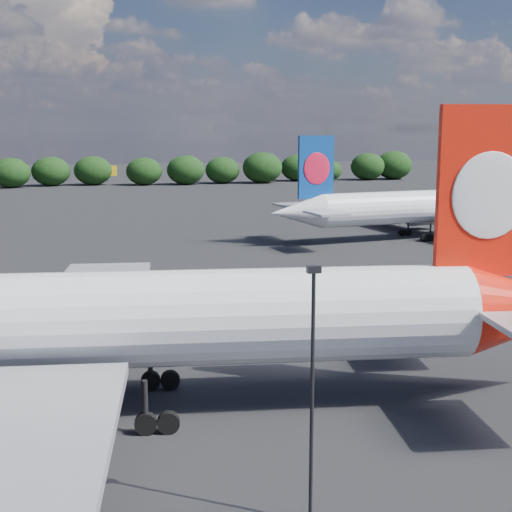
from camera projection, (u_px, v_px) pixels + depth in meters
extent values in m
plane|color=black|center=(45.00, 258.00, 90.06)|extent=(500.00, 500.00, 0.00)
cylinder|color=white|center=(107.00, 320.00, 40.26)|extent=(42.26, 10.86, 5.51)
cube|color=red|center=(488.00, 192.00, 41.31)|extent=(6.08, 1.33, 9.92)
ellipsoid|color=white|center=(490.00, 196.00, 41.02)|extent=(4.62, 0.81, 5.07)
ellipsoid|color=white|center=(485.00, 195.00, 41.66)|extent=(4.62, 0.81, 5.07)
cube|color=#9D9FA4|center=(460.00, 281.00, 48.52)|extent=(5.77, 7.20, 0.33)
cube|color=#9D9FA4|center=(9.00, 469.00, 26.31)|extent=(9.95, 22.79, 0.61)
cube|color=#9D9FA4|center=(97.00, 294.00, 54.38)|extent=(9.95, 22.79, 0.61)
cylinder|color=red|center=(56.00, 333.00, 49.01)|extent=(5.85, 3.66, 2.98)
cube|color=#9D9FA4|center=(56.00, 322.00, 48.87)|extent=(2.45, 0.64, 1.32)
cylinder|color=black|center=(145.00, 405.00, 37.93)|extent=(0.35, 0.35, 2.76)
cylinder|color=black|center=(146.00, 424.00, 38.12)|extent=(1.27, 0.65, 1.21)
cylinder|color=black|center=(169.00, 423.00, 38.24)|extent=(1.27, 0.65, 1.21)
cylinder|color=black|center=(150.00, 365.00, 44.41)|extent=(0.35, 0.35, 2.76)
cylinder|color=black|center=(151.00, 381.00, 44.59)|extent=(1.27, 0.65, 1.21)
cylinder|color=black|center=(170.00, 380.00, 44.72)|extent=(1.27, 0.65, 1.21)
cylinder|color=white|center=(431.00, 206.00, 106.39)|extent=(36.78, 9.88, 4.80)
cone|color=white|center=(297.00, 212.00, 98.41)|extent=(8.28, 5.83, 4.80)
cube|color=navy|center=(316.00, 167.00, 98.37)|extent=(5.29, 1.22, 8.64)
ellipsoid|color=red|center=(317.00, 169.00, 98.14)|extent=(4.02, 0.76, 4.41)
ellipsoid|color=red|center=(315.00, 168.00, 98.67)|extent=(4.02, 0.76, 4.41)
cube|color=#9D9FA4|center=(326.00, 213.00, 94.21)|extent=(5.09, 6.31, 0.29)
cube|color=#9D9FA4|center=(293.00, 205.00, 103.87)|extent=(5.09, 6.31, 0.29)
cube|color=#9D9FA4|center=(497.00, 226.00, 95.93)|extent=(8.88, 19.88, 0.53)
cube|color=#9D9FA4|center=(396.00, 207.00, 118.77)|extent=(8.88, 19.88, 0.53)
cylinder|color=#9D9FA4|center=(485.00, 230.00, 101.23)|extent=(5.12, 3.24, 2.59)
cube|color=#9D9FA4|center=(485.00, 225.00, 101.11)|extent=(2.13, 0.58, 1.15)
cylinder|color=#9D9FA4|center=(422.00, 217.00, 115.29)|extent=(5.12, 3.24, 2.59)
cube|color=#9D9FA4|center=(422.00, 213.00, 115.17)|extent=(2.13, 0.58, 1.15)
cylinder|color=black|center=(430.00, 231.00, 103.65)|extent=(0.30, 0.30, 2.40)
cylinder|color=black|center=(430.00, 238.00, 103.81)|extent=(1.11, 0.58, 1.06)
cylinder|color=black|center=(424.00, 238.00, 103.43)|extent=(1.11, 0.58, 1.06)
cylinder|color=black|center=(408.00, 226.00, 108.92)|extent=(0.30, 0.30, 2.40)
cylinder|color=black|center=(408.00, 232.00, 109.08)|extent=(1.11, 0.58, 1.06)
cylinder|color=black|center=(402.00, 233.00, 108.70)|extent=(1.11, 0.58, 1.06)
cylinder|color=black|center=(507.00, 224.00, 112.18)|extent=(0.26, 0.26, 2.40)
cylinder|color=black|center=(506.00, 230.00, 112.35)|extent=(0.90, 0.45, 0.86)
cylinder|color=black|center=(312.00, 401.00, 28.79)|extent=(0.16, 0.16, 10.59)
cube|color=black|center=(314.00, 269.00, 27.83)|extent=(0.55, 0.30, 0.28)
cylinder|color=gray|center=(8.00, 184.00, 197.40)|extent=(0.20, 0.20, 2.00)
cube|color=#EFB115|center=(108.00, 171.00, 208.91)|extent=(5.00, 0.30, 3.00)
cylinder|color=gray|center=(109.00, 180.00, 209.39)|extent=(0.30, 0.30, 2.50)
ellipsoid|color=black|center=(11.00, 173.00, 197.53)|extent=(10.80, 9.14, 8.31)
ellipsoid|color=black|center=(51.00, 171.00, 203.75)|extent=(10.88, 9.21, 8.37)
ellipsoid|color=black|center=(93.00, 171.00, 206.96)|extent=(10.92, 9.24, 8.40)
ellipsoid|color=black|center=(144.00, 171.00, 206.67)|extent=(10.44, 8.83, 8.03)
ellipsoid|color=black|center=(186.00, 170.00, 208.47)|extent=(11.14, 9.42, 8.57)
ellipsoid|color=black|center=(222.00, 170.00, 213.18)|extent=(10.33, 8.74, 7.95)
ellipsoid|color=black|center=(262.00, 168.00, 214.55)|extent=(12.12, 10.26, 9.33)
ellipsoid|color=black|center=(298.00, 168.00, 223.20)|extent=(10.78, 9.12, 8.29)
ellipsoid|color=black|center=(328.00, 171.00, 223.09)|extent=(8.55, 7.23, 6.58)
ellipsoid|color=black|center=(368.00, 166.00, 227.97)|extent=(11.17, 9.45, 8.59)
ellipsoid|color=black|center=(394.00, 165.00, 230.64)|extent=(11.91, 10.08, 9.16)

